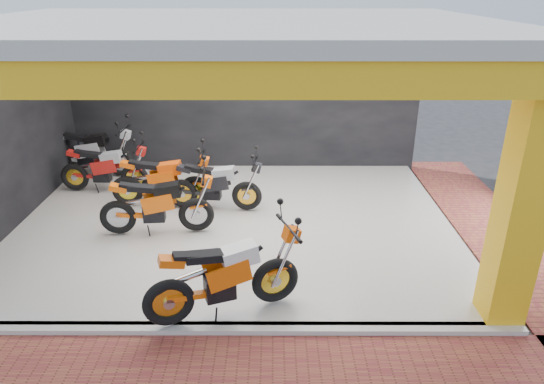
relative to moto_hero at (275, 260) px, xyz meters
The scene contains 16 objects.
ground 1.19m from the moto_hero, 145.85° to the left, with size 80.00×80.00×0.00m, color #2D2D30.
showroom_floor 2.71m from the moto_hero, 106.43° to the left, with size 8.00×6.00×0.10m, color white.
showroom_ceiling 3.84m from the moto_hero, 106.43° to the left, with size 8.40×6.40×0.20m, color beige.
back_wall 5.73m from the moto_hero, 97.50° to the left, with size 8.20×0.20×3.50m, color black.
corner_column 3.17m from the moto_hero, ahead, with size 0.50×0.50×3.50m, color yellow.
header_beam_front 2.67m from the moto_hero, 145.85° to the right, with size 8.40×0.30×0.40m, color yellow.
header_beam_right 4.82m from the moto_hero, 37.46° to the left, with size 0.30×6.40×0.40m, color yellow.
floor_kerb 1.16m from the moto_hero, 144.80° to the right, with size 8.00×0.20×0.10m, color white.
paver_front 1.68m from the moto_hero, 119.55° to the right, with size 9.00×1.40×0.03m, color #974A31.
paver_right 4.83m from the moto_hero, 31.60° to the left, with size 1.40×7.00×0.03m, color #974A31.
moto_hero is the anchor object (origin of this frame).
moto_row_a 3.02m from the moto_hero, 100.27° to the left, with size 1.97×0.73×1.20m, color black, non-canonical shape.
moto_row_b 2.52m from the moto_hero, 123.57° to the left, with size 2.10×0.78×1.29m, color #FF610A, non-canonical shape.
moto_row_c 3.56m from the moto_hero, 116.34° to the left, with size 2.07×0.76×1.26m, color #FF5C0A, non-canonical shape.
moto_row_d 5.96m from the moto_hero, 126.43° to the left, with size 2.19×0.81×1.34m, color #B5B9BE, non-canonical shape.
moto_row_e 4.91m from the moto_hero, 127.15° to the left, with size 1.98×0.73×1.21m, color red, non-canonical shape.
Camera 1 is at (0.71, -6.12, 4.21)m, focal length 32.00 mm.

